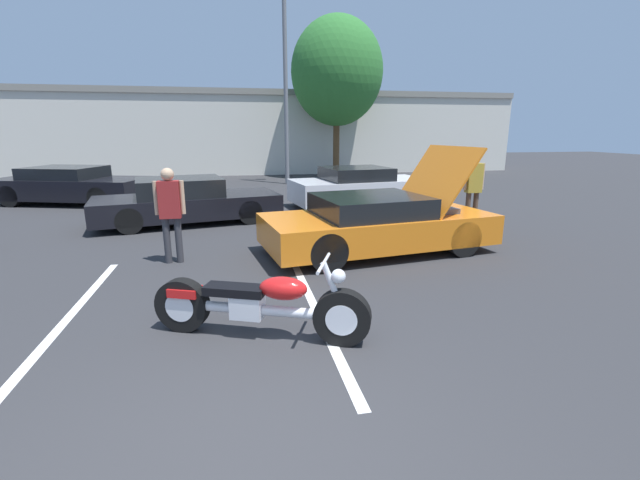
% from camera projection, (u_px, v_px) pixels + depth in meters
% --- Properties ---
extents(ground_plane, '(80.00, 80.00, 0.00)m').
position_uv_depth(ground_plane, '(246.00, 475.00, 2.96)').
color(ground_plane, '#2D2D30').
extents(parking_stripe_foreground, '(0.12, 4.83, 0.01)m').
position_uv_depth(parking_stripe_foreground, '(64.00, 323.00, 5.29)').
color(parking_stripe_foreground, white).
rests_on(parking_stripe_foreground, ground).
extents(parking_stripe_middle, '(0.12, 4.83, 0.01)m').
position_uv_depth(parking_stripe_middle, '(313.00, 303.00, 5.89)').
color(parking_stripe_middle, white).
rests_on(parking_stripe_middle, ground).
extents(far_building, '(32.00, 4.20, 4.40)m').
position_uv_depth(far_building, '(231.00, 130.00, 23.92)').
color(far_building, beige).
rests_on(far_building, ground).
extents(light_pole, '(1.21, 0.28, 7.89)m').
position_uv_depth(light_pole, '(287.00, 81.00, 18.08)').
color(light_pole, slate).
rests_on(light_pole, ground).
extents(tree_background, '(4.50, 4.50, 7.70)m').
position_uv_depth(tree_background, '(337.00, 72.00, 20.93)').
color(tree_background, brown).
rests_on(tree_background, ground).
extents(motorcycle, '(2.41, 1.15, 0.95)m').
position_uv_depth(motorcycle, '(259.00, 305.00, 4.85)').
color(motorcycle, black).
rests_on(motorcycle, ground).
extents(show_car_hood_open, '(4.62, 2.53, 2.02)m').
position_uv_depth(show_car_hood_open, '(379.00, 223.00, 8.30)').
color(show_car_hood_open, orange).
rests_on(show_car_hood_open, ground).
extents(parked_car_mid_right_row, '(4.80, 2.62, 1.15)m').
position_uv_depth(parked_car_mid_right_row, '(187.00, 202.00, 10.93)').
color(parked_car_mid_right_row, black).
rests_on(parked_car_mid_right_row, ground).
extents(parked_car_right_row, '(4.46, 2.52, 1.22)m').
position_uv_depth(parked_car_right_row, '(360.00, 188.00, 13.31)').
color(parked_car_right_row, silver).
rests_on(parked_car_right_row, ground).
extents(parked_car_mid_left_row, '(5.12, 3.32, 1.19)m').
position_uv_depth(parked_car_mid_left_row, '(71.00, 186.00, 13.86)').
color(parked_car_mid_left_row, black).
rests_on(parked_car_mid_left_row, ground).
extents(spectator_near_motorcycle, '(0.52, 0.24, 1.80)m').
position_uv_depth(spectator_near_motorcycle, '(474.00, 184.00, 10.19)').
color(spectator_near_motorcycle, brown).
rests_on(spectator_near_motorcycle, ground).
extents(spectator_midground, '(0.52, 0.22, 1.70)m').
position_uv_depth(spectator_midground, '(170.00, 207.00, 7.48)').
color(spectator_midground, '#333338').
rests_on(spectator_midground, ground).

